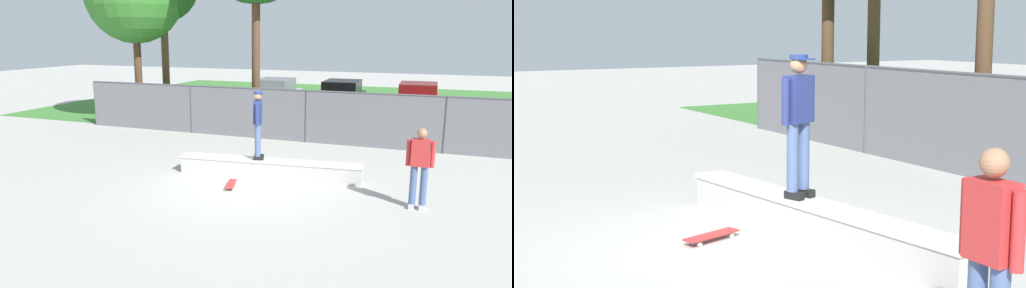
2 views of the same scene
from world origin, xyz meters
TOP-DOWN VIEW (x-y plane):
  - ground_plane at (0.00, 0.00)m, footprint 80.00×80.00m
  - concrete_ledge at (0.29, 1.10)m, footprint 5.02×1.04m
  - skateboarder at (-0.01, 1.05)m, footprint 0.37×0.58m
  - skateboard at (-0.31, -0.05)m, footprint 0.42×0.82m
  - bystander at (4.20, 0.02)m, footprint 0.60×0.28m

SIDE VIEW (x-z plane):
  - ground_plane at x=0.00m, z-range 0.00..0.00m
  - skateboard at x=-0.31m, z-range 0.03..0.12m
  - concrete_ledge at x=0.29m, z-range 0.00..0.50m
  - bystander at x=4.20m, z-range 0.10..1.92m
  - skateboarder at x=-0.01m, z-range 0.61..2.45m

